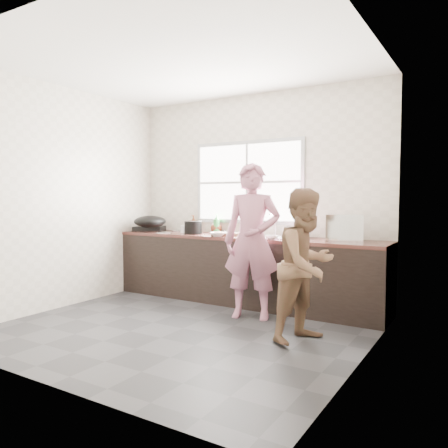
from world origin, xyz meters
The scene contains 30 objects.
floor centered at (0.00, 0.00, -0.01)m, with size 3.60×3.20×0.01m, color #2B2B2E.
ceiling centered at (0.00, 0.00, 2.71)m, with size 3.60×3.20×0.01m, color silver.
wall_back centered at (0.00, 1.60, 1.35)m, with size 3.60×0.01×2.70m, color beige.
wall_left centered at (-1.80, 0.00, 1.35)m, with size 0.01×3.20×2.70m, color beige.
wall_right centered at (1.80, 0.00, 1.35)m, with size 0.01×3.20×2.70m, color beige.
wall_front centered at (0.00, -1.60, 1.35)m, with size 3.60×0.01×2.70m, color beige.
cabinet centered at (0.00, 1.29, 0.41)m, with size 3.60×0.62×0.82m, color black.
countertop centered at (0.00, 1.29, 0.84)m, with size 3.60×0.64×0.04m, color #3C1E18.
sink centered at (0.35, 1.29, 0.86)m, with size 0.55×0.45×0.02m, color silver.
faucet centered at (0.35, 1.49, 1.01)m, with size 0.02×0.02×0.30m, color silver.
window_frame centered at (-0.10, 1.59, 1.55)m, with size 1.60×0.05×1.10m, color #9EA0A5.
window_glazing centered at (-0.10, 1.57, 1.55)m, with size 1.50×0.01×1.00m, color white.
woman centered at (0.41, 0.74, 0.81)m, with size 0.59×0.39×1.62m, color #AD6880.
person_side centered at (1.22, 0.30, 0.72)m, with size 0.70×0.54×1.44m, color brown.
cutting_board centered at (-0.23, 1.23, 0.88)m, with size 0.38×0.38×0.04m, color #311E13.
cleaver centered at (-0.23, 1.33, 0.90)m, with size 0.19×0.10×0.01m, color #B7B9BE.
bowl_mince centered at (-0.24, 1.08, 0.89)m, with size 0.21×0.21×0.05m, color silver.
bowl_crabs centered at (0.73, 1.34, 0.89)m, with size 0.22×0.22×0.07m, color silver.
bowl_held centered at (0.49, 1.08, 0.89)m, with size 0.19×0.19×0.06m, color silver.
black_pot centered at (-0.73, 1.21, 0.95)m, with size 0.24×0.24×0.17m, color black.
plate_food centered at (-0.81, 1.33, 0.87)m, with size 0.23×0.23×0.02m, color white.
bottle_green centered at (-0.54, 1.50, 0.99)m, with size 0.10×0.10×0.26m, color #297F33.
bottle_brown_tall centered at (-0.94, 1.52, 0.97)m, with size 0.10×0.10×0.22m, color #4D2613.
bottle_brown_short centered at (-0.56, 1.52, 0.95)m, with size 0.14×0.14×0.18m, color #4F2513.
glass_jar centered at (-0.93, 1.26, 0.91)m, with size 0.07×0.07×0.10m, color silver.
burner centered at (-1.65, 1.40, 0.89)m, with size 0.42×0.42×0.06m, color black.
wok centered at (-1.46, 1.18, 1.01)m, with size 0.45×0.45×0.17m, color black.
dish_rack centered at (1.28, 1.33, 1.01)m, with size 0.40×0.28×0.30m, color silver.
pot_lid_left centered at (-1.16, 1.12, 0.87)m, with size 0.23×0.23×0.01m, color #B6B9BD.
pot_lid_right centered at (-1.18, 1.52, 0.87)m, with size 0.28×0.28×0.01m, color #B6B9BE.
Camera 1 is at (2.67, -3.55, 1.36)m, focal length 35.00 mm.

